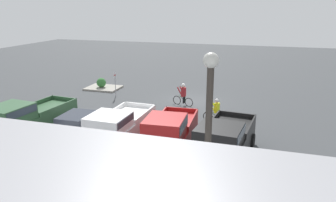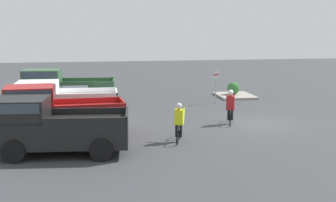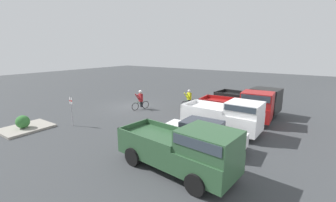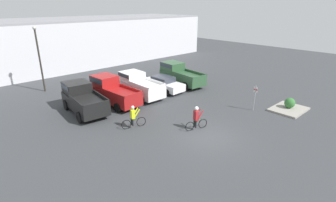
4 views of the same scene
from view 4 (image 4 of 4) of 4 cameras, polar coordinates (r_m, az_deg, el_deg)
ground_plane at (r=17.74m, az=8.65°, el=-7.65°), size 80.00×80.00×0.00m
warehouse_building at (r=40.02m, az=-24.97°, el=11.26°), size 48.05×12.37×6.28m
pickup_truck_0 at (r=22.19m, az=-18.14°, el=0.65°), size 2.69×5.26×2.20m
pickup_truck_1 at (r=23.35m, az=-12.13°, el=2.29°), size 2.39×5.18×2.32m
pickup_truck_2 at (r=24.77m, az=-6.39°, el=3.53°), size 2.35×4.92×2.16m
sedan_0 at (r=26.32m, az=-1.07°, el=3.83°), size 2.01×4.61×1.46m
pickup_truck_3 at (r=28.51m, az=2.43°, el=5.97°), size 2.62×5.65×2.20m
cyclist_0 at (r=18.22m, az=6.19°, el=-3.62°), size 1.70×0.62×1.74m
cyclist_1 at (r=18.56m, az=-7.58°, el=-3.39°), size 1.76×0.64×1.68m
fire_lane_sign at (r=22.32m, az=18.39°, el=1.12°), size 0.06×0.30×2.12m
lamppost at (r=28.26m, az=-26.31°, el=9.16°), size 0.36×0.36×6.34m
curb_island at (r=23.85m, az=24.77°, el=-1.64°), size 2.97×2.34×0.15m
shrub at (r=23.85m, az=24.98°, el=-0.39°), size 0.85×0.85×0.85m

